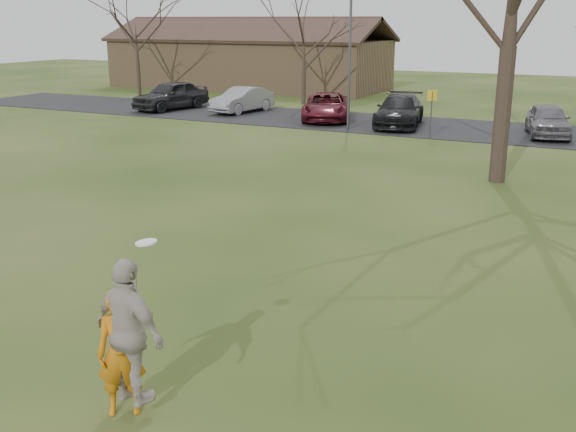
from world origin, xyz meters
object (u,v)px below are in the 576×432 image
(car_1, at_px, (242,100))
(catching_play, at_px, (130,333))
(car_2, at_px, (326,107))
(car_3, at_px, (399,111))
(car_4, at_px, (548,120))
(building, at_px, (249,61))
(lamp_post, at_px, (350,42))
(car_0, at_px, (171,95))
(player_defender, at_px, (121,353))

(car_1, bearing_deg, catching_play, -53.86)
(car_2, distance_m, car_3, 3.90)
(car_4, height_order, building, building)
(car_2, height_order, car_3, car_3)
(car_2, distance_m, catching_play, 26.68)
(lamp_post, bearing_deg, building, 132.09)
(car_1, height_order, lamp_post, lamp_post)
(car_0, xyz_separation_m, lamp_post, (11.63, -2.27, 3.13))
(car_0, bearing_deg, car_3, 10.39)
(car_1, bearing_deg, player_defender, -54.14)
(car_0, relative_size, building, 0.23)
(player_defender, relative_size, car_1, 0.42)
(player_defender, relative_size, car_4, 0.42)
(car_1, distance_m, car_2, 5.35)
(player_defender, bearing_deg, car_1, 81.25)
(car_3, xyz_separation_m, lamp_post, (-1.81, -2.08, 3.20))
(car_0, xyz_separation_m, building, (-2.37, 13.23, 1.09))
(car_2, bearing_deg, car_4, -20.75)
(car_2, height_order, lamp_post, lamp_post)
(building, height_order, lamp_post, lamp_post)
(car_4, distance_m, building, 26.22)
(car_1, height_order, car_4, car_4)
(car_1, distance_m, catching_play, 29.35)
(player_defender, distance_m, lamp_post, 24.02)
(player_defender, bearing_deg, car_3, 63.47)
(player_defender, bearing_deg, catching_play, -38.32)
(car_0, bearing_deg, catching_play, -43.92)
(car_2, bearing_deg, player_defender, -92.21)
(player_defender, distance_m, car_4, 25.33)
(car_0, height_order, car_3, car_0)
(car_2, height_order, building, building)
(player_defender, relative_size, car_2, 0.35)
(player_defender, xyz_separation_m, car_3, (-4.06, 25.16, -0.09))
(car_0, distance_m, catching_play, 30.91)
(player_defender, distance_m, car_2, 26.62)
(car_1, bearing_deg, building, 126.80)
(player_defender, bearing_deg, car_0, 88.91)
(car_3, bearing_deg, car_1, 163.86)
(car_1, xyz_separation_m, catching_play, (13.42, -26.09, 0.47))
(car_1, distance_m, car_4, 15.92)
(player_defender, distance_m, car_3, 25.49)
(car_1, distance_m, lamp_post, 8.61)
(car_4, bearing_deg, car_2, 166.48)
(player_defender, height_order, car_1, player_defender)
(player_defender, xyz_separation_m, car_1, (-13.26, 26.09, -0.14))
(car_0, distance_m, car_1, 4.30)
(car_0, relative_size, car_1, 1.14)
(car_4, xyz_separation_m, catching_play, (-2.47, -25.20, 0.45))
(car_2, xyz_separation_m, car_4, (10.59, -0.22, 0.03))
(player_defender, bearing_deg, car_2, 71.69)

